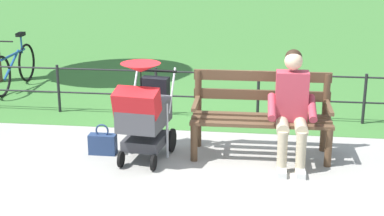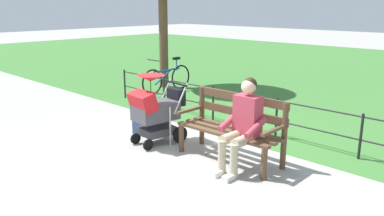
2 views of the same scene
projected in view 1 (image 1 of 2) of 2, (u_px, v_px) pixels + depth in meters
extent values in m
plane|color=#9E9B93|center=(195.00, 154.00, 6.80)|extent=(60.00, 60.00, 0.00)
cube|color=#3D7533|center=(235.00, 30.00, 15.14)|extent=(40.00, 16.00, 0.01)
cube|color=brown|center=(261.00, 115.00, 6.75)|extent=(1.60, 0.13, 0.04)
cube|color=brown|center=(261.00, 120.00, 6.58)|extent=(1.60, 0.13, 0.04)
cube|color=brown|center=(261.00, 125.00, 6.41)|extent=(1.60, 0.13, 0.04)
cube|color=brown|center=(262.00, 95.00, 6.78)|extent=(1.60, 0.06, 0.12)
cube|color=brown|center=(262.00, 76.00, 6.71)|extent=(1.60, 0.06, 0.12)
cylinder|color=brown|center=(328.00, 147.00, 6.38)|extent=(0.08, 0.08, 0.45)
cylinder|color=brown|center=(325.00, 113.00, 6.76)|extent=(0.08, 0.08, 0.95)
cube|color=brown|center=(329.00, 107.00, 6.45)|extent=(0.06, 0.56, 0.04)
cylinder|color=brown|center=(194.00, 142.00, 6.53)|extent=(0.08, 0.08, 0.45)
cylinder|color=brown|center=(198.00, 109.00, 6.92)|extent=(0.08, 0.08, 0.95)
cube|color=brown|center=(196.00, 103.00, 6.60)|extent=(0.06, 0.56, 0.04)
cylinder|color=tan|center=(301.00, 126.00, 6.32)|extent=(0.15, 0.40, 0.14)
cylinder|color=tan|center=(282.00, 126.00, 6.34)|extent=(0.15, 0.40, 0.14)
cylinder|color=tan|center=(301.00, 153.00, 6.20)|extent=(0.11, 0.11, 0.47)
cylinder|color=tan|center=(282.00, 152.00, 6.22)|extent=(0.11, 0.11, 0.47)
cube|color=silver|center=(300.00, 173.00, 6.18)|extent=(0.10, 0.22, 0.07)
cube|color=silver|center=(282.00, 172.00, 6.20)|extent=(0.10, 0.22, 0.07)
cube|color=#B23847|center=(292.00, 96.00, 6.45)|extent=(0.36, 0.23, 0.56)
cylinder|color=#B23847|center=(312.00, 108.00, 6.35)|extent=(0.10, 0.43, 0.23)
cylinder|color=#B23847|center=(272.00, 107.00, 6.39)|extent=(0.10, 0.43, 0.23)
sphere|color=beige|center=(294.00, 61.00, 6.33)|extent=(0.20, 0.20, 0.20)
sphere|color=black|center=(294.00, 58.00, 6.35)|extent=(0.19, 0.19, 0.19)
cylinder|color=black|center=(172.00, 140.00, 6.84)|extent=(0.06, 0.28, 0.28)
cylinder|color=black|center=(136.00, 137.00, 6.95)|extent=(0.06, 0.28, 0.28)
cylinder|color=black|center=(154.00, 163.00, 6.31)|extent=(0.05, 0.18, 0.18)
cylinder|color=black|center=(121.00, 159.00, 6.40)|extent=(0.05, 0.18, 0.18)
cube|color=#38383D|center=(146.00, 141.00, 6.59)|extent=(0.48, 0.57, 0.12)
cylinder|color=silver|center=(167.00, 131.00, 6.60)|extent=(0.03, 0.03, 0.65)
cylinder|color=silver|center=(129.00, 128.00, 6.71)|extent=(0.03, 0.03, 0.65)
cube|color=#47474C|center=(144.00, 114.00, 6.48)|extent=(0.54, 0.73, 0.28)
cube|color=red|center=(137.00, 103.00, 6.19)|extent=(0.51, 0.36, 0.33)
cylinder|color=black|center=(155.00, 70.00, 6.77)|extent=(0.52, 0.09, 0.03)
cylinder|color=silver|center=(172.00, 90.00, 6.68)|extent=(0.06, 0.30, 0.49)
cylinder|color=silver|center=(135.00, 88.00, 6.79)|extent=(0.06, 0.30, 0.49)
cone|color=red|center=(141.00, 68.00, 6.24)|extent=(0.49, 0.49, 0.10)
cylinder|color=black|center=(141.00, 84.00, 6.29)|extent=(0.01, 0.01, 0.30)
cube|color=black|center=(155.00, 89.00, 6.81)|extent=(0.34, 0.20, 0.28)
cube|color=navy|center=(103.00, 144.00, 6.77)|extent=(0.32, 0.14, 0.24)
torus|color=navy|center=(102.00, 131.00, 6.72)|extent=(0.16, 0.02, 0.16)
cylinder|color=black|center=(364.00, 99.00, 7.75)|extent=(0.04, 0.04, 0.70)
cylinder|color=black|center=(258.00, 96.00, 7.92)|extent=(0.04, 0.04, 0.70)
cylinder|color=black|center=(156.00, 92.00, 8.09)|extent=(0.04, 0.04, 0.70)
cylinder|color=black|center=(59.00, 89.00, 8.26)|extent=(0.04, 0.04, 0.70)
cylinder|color=black|center=(207.00, 73.00, 7.92)|extent=(7.13, 0.02, 0.02)
cylinder|color=black|center=(207.00, 97.00, 8.02)|extent=(7.13, 0.02, 0.02)
torus|color=black|center=(1.00, 76.00, 9.04)|extent=(0.04, 0.66, 0.66)
torus|color=black|center=(27.00, 63.00, 9.98)|extent=(0.04, 0.66, 0.66)
cylinder|color=#1E4C8C|center=(13.00, 54.00, 9.44)|extent=(0.04, 0.90, 0.04)
cylinder|color=#1E4C8C|center=(12.00, 65.00, 9.38)|extent=(0.04, 0.63, 0.38)
cylinder|color=#1E4C8C|center=(21.00, 44.00, 9.74)|extent=(0.03, 0.03, 0.30)
cube|color=black|center=(21.00, 34.00, 9.69)|extent=(0.10, 0.20, 0.06)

